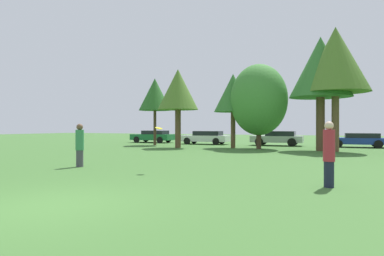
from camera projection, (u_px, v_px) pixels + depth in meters
name	position (u px, v px, depth m)	size (l,w,h in m)	color
ground_plane	(49.00, 206.00, 6.65)	(120.00, 120.00, 0.00)	#3D6B2D
person_thrower	(80.00, 145.00, 13.15)	(0.32, 0.32, 1.71)	#3F3F47
person_catcher	(329.00, 153.00, 8.70)	(0.30, 0.30, 1.74)	#191E33
frisbee	(159.00, 128.00, 11.72)	(0.26, 0.26, 0.10)	yellow
tree_0	(155.00, 95.00, 28.61)	(2.78, 2.78, 5.79)	#473323
tree_1	(178.00, 90.00, 25.08)	(3.08, 3.08, 5.98)	brown
tree_2	(233.00, 93.00, 24.87)	(2.88, 2.88, 5.59)	brown
tree_3	(259.00, 100.00, 23.86)	(4.08, 4.08, 6.11)	#473323
tree_4	(320.00, 68.00, 21.85)	(4.01, 4.01, 7.56)	brown
tree_5	(335.00, 60.00, 21.25)	(4.22, 4.22, 8.03)	brown
parked_car_green	(153.00, 136.00, 33.34)	(4.31, 2.11, 1.21)	#196633
parked_car_white	(205.00, 137.00, 30.20)	(4.51, 2.01, 1.20)	silver
parked_car_silver	(278.00, 138.00, 27.90)	(4.31, 2.16, 1.22)	#B2B2B7
parked_car_blue	(358.00, 140.00, 25.58)	(4.41, 2.03, 1.10)	#1E389E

